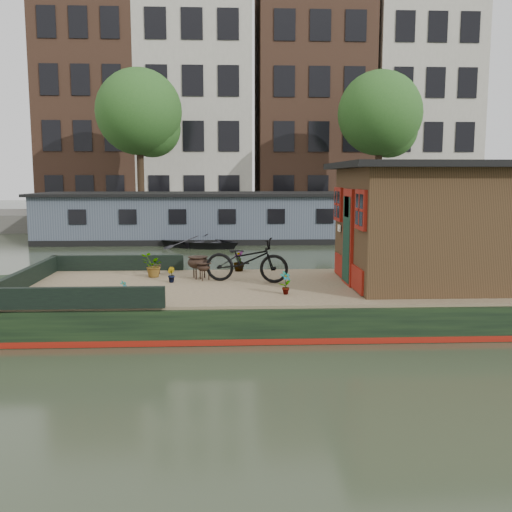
{
  "coord_description": "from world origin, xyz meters",
  "views": [
    {
      "loc": [
        -1.95,
        -11.16,
        2.78
      ],
      "look_at": [
        -1.39,
        0.5,
        1.16
      ],
      "focal_mm": 40.0,
      "sensor_mm": 36.0,
      "label": 1
    }
  ],
  "objects_px": {
    "cabin": "(436,223)",
    "dinghy": "(202,239)",
    "brazier_rear": "(198,267)",
    "bicycle": "(247,260)",
    "potted_plant_a": "(286,283)",
    "brazier_front": "(204,271)"
  },
  "relations": [
    {
      "from": "cabin",
      "to": "potted_plant_a",
      "type": "bearing_deg",
      "value": -162.81
    },
    {
      "from": "bicycle",
      "to": "dinghy",
      "type": "xyz_separation_m",
      "value": [
        -1.44,
        11.16,
        -0.77
      ]
    },
    {
      "from": "cabin",
      "to": "bicycle",
      "type": "xyz_separation_m",
      "value": [
        -3.77,
        0.34,
        -0.78
      ]
    },
    {
      "from": "bicycle",
      "to": "potted_plant_a",
      "type": "relative_size",
      "value": 3.98
    },
    {
      "from": "brazier_front",
      "to": "dinghy",
      "type": "distance_m",
      "value": 10.95
    },
    {
      "from": "cabin",
      "to": "dinghy",
      "type": "relative_size",
      "value": 1.24
    },
    {
      "from": "brazier_front",
      "to": "dinghy",
      "type": "xyz_separation_m",
      "value": [
        -0.55,
        10.93,
        -0.5
      ]
    },
    {
      "from": "potted_plant_a",
      "to": "brazier_front",
      "type": "height_order",
      "value": "potted_plant_a"
    },
    {
      "from": "bicycle",
      "to": "brazier_rear",
      "type": "xyz_separation_m",
      "value": [
        -1.01,
        0.45,
        -0.22
      ]
    },
    {
      "from": "brazier_front",
      "to": "dinghy",
      "type": "bearing_deg",
      "value": 92.87
    },
    {
      "from": "bicycle",
      "to": "potted_plant_a",
      "type": "distance_m",
      "value": 1.48
    },
    {
      "from": "cabin",
      "to": "dinghy",
      "type": "distance_m",
      "value": 12.72
    },
    {
      "from": "brazier_front",
      "to": "brazier_rear",
      "type": "height_order",
      "value": "brazier_rear"
    },
    {
      "from": "potted_plant_a",
      "to": "dinghy",
      "type": "distance_m",
      "value": 12.65
    },
    {
      "from": "cabin",
      "to": "brazier_rear",
      "type": "distance_m",
      "value": 4.95
    },
    {
      "from": "bicycle",
      "to": "brazier_front",
      "type": "distance_m",
      "value": 0.96
    },
    {
      "from": "potted_plant_a",
      "to": "brazier_front",
      "type": "xyz_separation_m",
      "value": [
        -1.56,
        1.53,
        -0.03
      ]
    },
    {
      "from": "cabin",
      "to": "potted_plant_a",
      "type": "xyz_separation_m",
      "value": [
        -3.1,
        -0.96,
        -1.01
      ]
    },
    {
      "from": "cabin",
      "to": "brazier_rear",
      "type": "bearing_deg",
      "value": 170.7
    },
    {
      "from": "bicycle",
      "to": "brazier_rear",
      "type": "relative_size",
      "value": 3.66
    },
    {
      "from": "bicycle",
      "to": "potted_plant_a",
      "type": "xyz_separation_m",
      "value": [
        0.67,
        -1.29,
        -0.24
      ]
    },
    {
      "from": "brazier_rear",
      "to": "brazier_front",
      "type": "bearing_deg",
      "value": -59.38
    }
  ]
}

